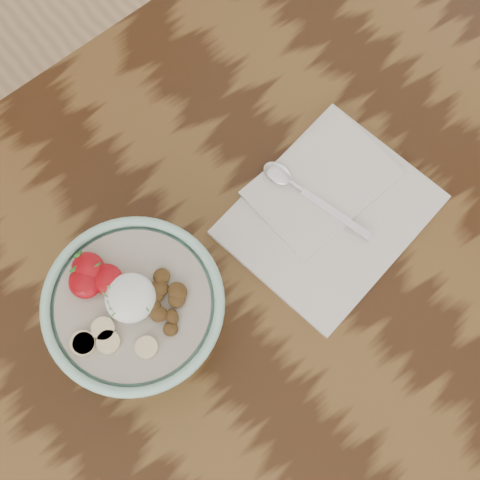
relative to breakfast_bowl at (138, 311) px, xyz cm
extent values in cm
cube|color=#321B0C|center=(6.51, -5.29, -9.24)|extent=(160.00, 90.00, 4.00)
cylinder|color=#4C2D19|center=(78.51, 31.71, -46.74)|extent=(7.00, 7.00, 71.00)
cylinder|color=#9DD3BF|center=(0.02, -0.07, -6.57)|extent=(9.35, 9.35, 1.34)
torus|color=#9DD3BF|center=(0.02, -0.07, 4.34)|extent=(21.26, 21.26, 1.22)
cylinder|color=#C0B29F|center=(0.02, -0.07, 3.67)|extent=(18.04, 18.04, 1.11)
ellipsoid|color=white|center=(0.23, 0.36, 5.36)|extent=(5.88, 5.88, 3.23)
ellipsoid|color=#96060E|center=(-2.75, 5.14, 5.23)|extent=(3.66, 4.03, 2.01)
cone|color=#286623|center=(-2.75, 6.79, 5.53)|extent=(1.40, 1.03, 1.52)
ellipsoid|color=#96060E|center=(-1.48, 6.24, 5.26)|extent=(3.74, 4.12, 2.06)
cone|color=#286623|center=(-1.48, 7.93, 5.56)|extent=(1.40, 1.03, 1.52)
ellipsoid|color=#96060E|center=(-0.54, 3.80, 5.21)|extent=(3.59, 3.95, 1.97)
cone|color=#286623|center=(-0.54, 5.41, 5.51)|extent=(1.40, 1.03, 1.52)
cylinder|color=beige|center=(-4.24, -0.39, 4.63)|extent=(2.69, 2.69, 0.70)
cylinder|color=beige|center=(-1.71, -5.16, 4.63)|extent=(2.56, 2.56, 0.70)
cylinder|color=beige|center=(-4.67, -1.99, 4.63)|extent=(2.69, 2.69, 0.70)
cylinder|color=beige|center=(-6.89, -0.37, 4.63)|extent=(2.53, 2.53, 0.70)
cylinder|color=beige|center=(-6.98, -0.27, 4.63)|extent=(2.88, 2.88, 0.70)
ellipsoid|color=#503717|center=(4.22, -3.00, 4.93)|extent=(2.05, 2.04, 1.21)
ellipsoid|color=#503717|center=(1.62, -5.25, 4.81)|extent=(2.37, 2.36, 1.33)
ellipsoid|color=#503717|center=(4.84, -2.36, 4.99)|extent=(2.18, 2.37, 1.54)
ellipsoid|color=#503717|center=(1.64, -3.12, 4.95)|extent=(2.68, 2.58, 1.30)
ellipsoid|color=#503717|center=(3.04, -0.36, 4.83)|extent=(2.28, 2.31, 1.34)
ellipsoid|color=#503717|center=(2.65, -1.17, 4.85)|extent=(1.85, 1.87, 0.94)
ellipsoid|color=#503717|center=(3.59, -0.85, 4.85)|extent=(2.58, 2.53, 1.28)
ellipsoid|color=#503717|center=(2.64, -4.29, 4.92)|extent=(2.01, 2.34, 1.26)
ellipsoid|color=#503717|center=(4.55, 0.28, 4.90)|extent=(2.77, 2.76, 1.05)
ellipsoid|color=#503717|center=(1.45, -1.98, 4.99)|extent=(2.26, 2.17, 1.26)
cylinder|color=#4C8B3B|center=(-2.06, 0.84, 6.23)|extent=(0.42, 1.41, 0.23)
cylinder|color=#4C8B3B|center=(-1.78, 1.04, 6.23)|extent=(1.33, 1.32, 0.24)
cylinder|color=#4C8B3B|center=(-1.88, -0.18, 6.23)|extent=(1.98, 0.36, 0.25)
cylinder|color=#4C8B3B|center=(0.51, -1.03, 6.23)|extent=(1.30, 0.39, 0.22)
cylinder|color=#4C8B3B|center=(0.93, -1.74, 6.23)|extent=(0.19, 1.40, 0.23)
cylinder|color=#4C8B3B|center=(0.95, 1.30, 6.23)|extent=(1.37, 0.21, 0.23)
cylinder|color=#4C8B3B|center=(-0.80, 2.15, 6.23)|extent=(0.50, 1.46, 0.23)
cylinder|color=#4C8B3B|center=(-0.09, 0.13, 6.23)|extent=(1.81, 1.08, 0.25)
cylinder|color=#4C8B3B|center=(-1.71, 1.93, 6.23)|extent=(0.50, 1.35, 0.23)
cylinder|color=#4C8B3B|center=(0.74, 0.76, 6.23)|extent=(1.25, 0.28, 0.22)
cylinder|color=#4C8B3B|center=(-0.94, 1.92, 6.23)|extent=(0.31, 1.81, 0.24)
cube|color=silver|center=(28.49, -4.15, -6.73)|extent=(29.27, 25.00, 1.02)
cube|color=silver|center=(30.52, -0.09, -5.92)|extent=(19.85, 14.04, 0.61)
cube|color=silver|center=(28.80, -4.80, -5.45)|extent=(3.71, 11.00, 0.34)
cylinder|color=silver|center=(27.11, 1.97, -5.28)|extent=(1.35, 2.97, 0.67)
ellipsoid|color=silver|center=(26.43, 4.66, -5.16)|extent=(3.93, 5.00, 0.92)
camera|label=1|loc=(-0.65, -20.45, 79.42)|focal=50.00mm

